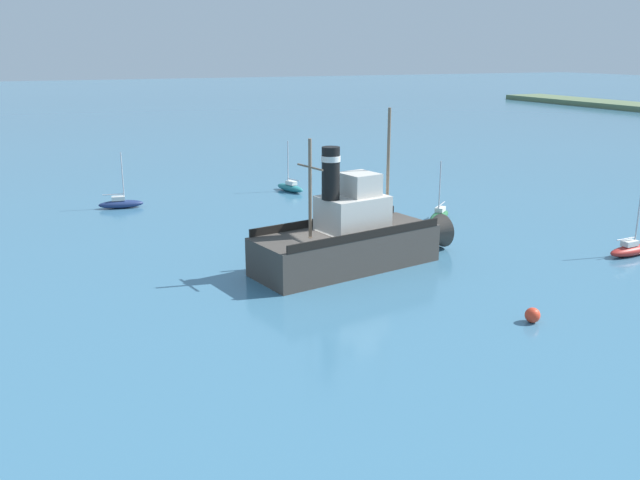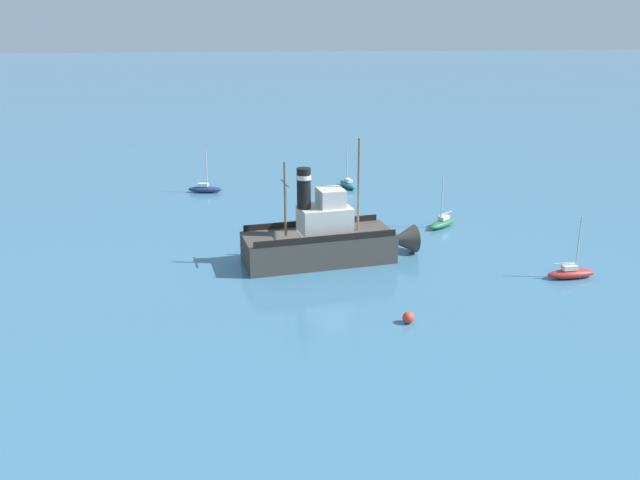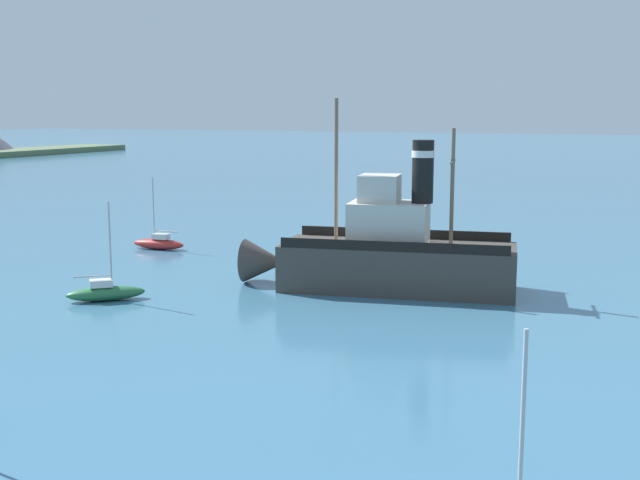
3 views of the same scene
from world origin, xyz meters
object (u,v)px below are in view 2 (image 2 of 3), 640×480
at_px(sailboat_teal, 348,184).
at_px(sailboat_red, 571,273).
at_px(sailboat_navy, 205,189).
at_px(mooring_buoy, 408,318).
at_px(old_tugboat, 326,239).
at_px(sailboat_green, 442,223).

bearing_deg(sailboat_teal, sailboat_red, 24.13).
distance_m(sailboat_red, sailboat_navy, 40.95).
xyz_separation_m(sailboat_teal, mooring_buoy, (35.82, -0.89, -0.04)).
relative_size(old_tugboat, sailboat_red, 3.02).
height_order(old_tugboat, sailboat_navy, old_tugboat).
bearing_deg(sailboat_navy, sailboat_green, 56.81).
height_order(old_tugboat, sailboat_green, old_tugboat).
height_order(old_tugboat, mooring_buoy, old_tugboat).
bearing_deg(sailboat_red, sailboat_navy, -134.23).
distance_m(sailboat_navy, mooring_buoy, 38.30).
height_order(sailboat_red, sailboat_navy, same).
relative_size(sailboat_teal, sailboat_green, 1.00).
height_order(sailboat_red, sailboat_teal, same).
bearing_deg(old_tugboat, sailboat_teal, 168.09).
bearing_deg(sailboat_red, sailboat_teal, -155.87).
bearing_deg(mooring_buoy, sailboat_navy, -156.40).
xyz_separation_m(sailboat_red, sailboat_green, (-13.49, -6.31, 0.00)).
relative_size(sailboat_teal, sailboat_navy, 1.00).
xyz_separation_m(sailboat_red, sailboat_teal, (-29.29, -13.12, 0.00)).
distance_m(old_tugboat, sailboat_teal, 24.34).
distance_m(sailboat_red, sailboat_teal, 32.09).
bearing_deg(mooring_buoy, sailboat_red, 115.01).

